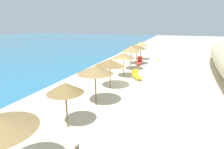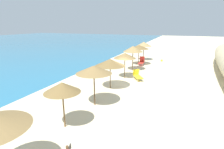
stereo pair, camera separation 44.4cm
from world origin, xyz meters
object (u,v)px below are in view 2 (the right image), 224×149
(beach_umbrella_2, at_px, (94,70))
(beach_umbrella_5, at_px, (133,49))
(beach_umbrella_6, at_px, (139,47))
(beach_ball, at_px, (162,60))
(beach_umbrella_4, at_px, (125,56))
(beach_umbrella_3, at_px, (110,62))
(lounge_chair_1, at_px, (137,75))
(beach_umbrella_1, at_px, (62,87))
(beach_umbrella_7, at_px, (144,44))
(lounge_chair_0, at_px, (141,62))

(beach_umbrella_2, bearing_deg, beach_umbrella_5, 1.25)
(beach_umbrella_6, height_order, beach_ball, beach_umbrella_6)
(beach_umbrella_2, bearing_deg, beach_umbrella_4, 1.10)
(beach_umbrella_4, bearing_deg, beach_umbrella_2, -178.90)
(beach_umbrella_3, distance_m, beach_umbrella_4, 3.48)
(beach_umbrella_4, distance_m, beach_umbrella_5, 3.42)
(beach_umbrella_3, distance_m, beach_umbrella_5, 6.89)
(beach_umbrella_2, distance_m, beach_ball, 17.90)
(lounge_chair_1, relative_size, beach_ball, 5.41)
(beach_umbrella_6, height_order, lounge_chair_1, beach_umbrella_6)
(beach_umbrella_2, distance_m, lounge_chair_1, 7.42)
(beach_umbrella_1, bearing_deg, beach_umbrella_3, 0.79)
(beach_umbrella_1, height_order, beach_umbrella_2, beach_umbrella_2)
(beach_umbrella_7, xyz_separation_m, lounge_chair_1, (-10.48, -1.72, -2.07))
(beach_umbrella_1, height_order, lounge_chair_0, beach_umbrella_1)
(beach_umbrella_7, relative_size, beach_ball, 9.32)
(beach_umbrella_6, distance_m, lounge_chair_1, 7.47)
(beach_umbrella_6, bearing_deg, beach_umbrella_1, -179.60)
(beach_umbrella_7, bearing_deg, lounge_chair_0, -171.26)
(beach_umbrella_7, bearing_deg, lounge_chair_1, -170.68)
(beach_umbrella_1, xyz_separation_m, lounge_chair_0, (16.94, -0.36, -1.78))
(beach_umbrella_6, relative_size, beach_ball, 8.96)
(beach_umbrella_2, bearing_deg, lounge_chair_1, -10.33)
(beach_umbrella_5, height_order, beach_umbrella_6, beach_umbrella_5)
(beach_umbrella_1, distance_m, beach_umbrella_4, 10.29)
(beach_umbrella_1, bearing_deg, beach_umbrella_5, -0.02)
(beach_umbrella_4, bearing_deg, lounge_chair_0, -2.26)
(lounge_chair_0, height_order, lounge_chair_1, lounge_chair_0)
(beach_umbrella_2, relative_size, beach_umbrella_5, 0.95)
(beach_umbrella_6, xyz_separation_m, beach_umbrella_7, (3.47, 0.09, 0.04))
(beach_umbrella_5, height_order, beach_ball, beach_umbrella_5)
(lounge_chair_1, xyz_separation_m, beach_ball, (10.58, -1.09, -0.28))
(beach_umbrella_2, relative_size, beach_ball, 9.21)
(lounge_chair_1, bearing_deg, beach_umbrella_6, -109.17)
(beach_umbrella_4, xyz_separation_m, beach_umbrella_6, (6.87, 0.22, 0.11))
(beach_umbrella_7, height_order, lounge_chair_1, beach_umbrella_7)
(beach_umbrella_7, relative_size, lounge_chair_1, 1.72)
(beach_umbrella_4, distance_m, lounge_chair_0, 6.91)
(beach_umbrella_6, bearing_deg, beach_umbrella_4, -178.18)
(beach_ball, bearing_deg, beach_umbrella_2, 172.34)
(beach_umbrella_1, relative_size, beach_umbrella_6, 0.94)
(beach_umbrella_5, xyz_separation_m, lounge_chair_0, (3.24, -0.36, -2.11))
(beach_umbrella_1, height_order, beach_umbrella_3, beach_umbrella_3)
(beach_umbrella_1, distance_m, beach_umbrella_2, 3.16)
(beach_umbrella_4, relative_size, beach_ball, 8.63)
(beach_umbrella_1, bearing_deg, beach_umbrella_2, -4.29)
(beach_ball, bearing_deg, beach_umbrella_4, 166.52)
(beach_umbrella_6, relative_size, lounge_chair_1, 1.66)
(lounge_chair_1, height_order, beach_ball, lounge_chair_1)
(beach_umbrella_4, height_order, beach_umbrella_6, beach_umbrella_6)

